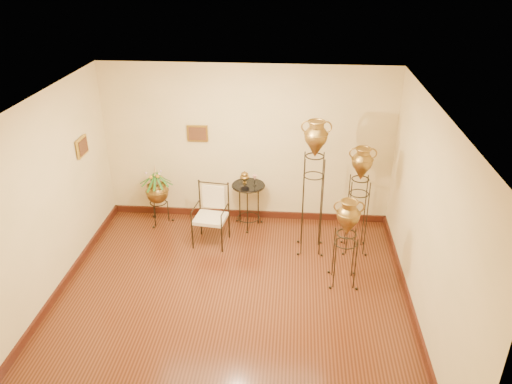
# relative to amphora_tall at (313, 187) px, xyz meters

# --- Properties ---
(ground) EXTENTS (5.00, 5.00, 0.00)m
(ground) POSITION_rel_amphora_tall_xyz_m (-1.12, -1.47, -1.14)
(ground) COLOR #5C2A15
(ground) RESTS_ON ground
(room_shell) EXTENTS (5.02, 5.02, 2.81)m
(room_shell) POSITION_rel_amphora_tall_xyz_m (-1.13, -1.46, 0.59)
(room_shell) COLOR beige
(room_shell) RESTS_ON ground
(amphora_tall) EXTENTS (0.56, 0.56, 2.24)m
(amphora_tall) POSITION_rel_amphora_tall_xyz_m (0.00, 0.00, 0.00)
(amphora_tall) COLOR black
(amphora_tall) RESTS_ON ground
(amphora_mid) EXTENTS (0.44, 0.44, 1.81)m
(amphora_mid) POSITION_rel_amphora_tall_xyz_m (0.72, 0.06, -0.23)
(amphora_mid) COLOR black
(amphora_mid) RESTS_ON ground
(amphora_short) EXTENTS (0.45, 0.45, 1.38)m
(amphora_short) POSITION_rel_amphora_tall_xyz_m (0.47, -0.84, -0.46)
(amphora_short) COLOR black
(amphora_short) RESTS_ON ground
(planter_urn) EXTENTS (0.79, 0.79, 1.15)m
(planter_urn) POSITION_rel_amphora_tall_xyz_m (-2.68, 0.68, -0.50)
(planter_urn) COLOR black
(planter_urn) RESTS_ON ground
(armchair) EXTENTS (0.64, 0.61, 1.02)m
(armchair) POSITION_rel_amphora_tall_xyz_m (-1.64, 0.06, -0.63)
(armchair) COLOR black
(armchair) RESTS_ON ground
(side_table) EXTENTS (0.65, 0.65, 1.03)m
(side_table) POSITION_rel_amphora_tall_xyz_m (-1.08, 0.68, -0.72)
(side_table) COLOR black
(side_table) RESTS_ON ground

